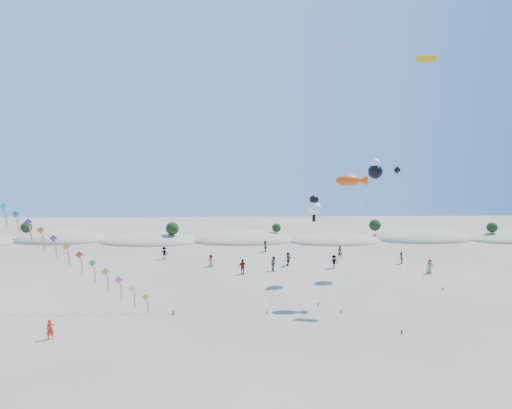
# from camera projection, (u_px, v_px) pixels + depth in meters

# --- Properties ---
(ground) EXTENTS (160.00, 160.00, 0.00)m
(ground) POSITION_uv_depth(u_px,v_px,m) (241.00, 354.00, 30.35)
(ground) COLOR #7C6D56
(ground) RESTS_ON ground
(dune_ridge) EXTENTS (145.30, 11.49, 5.57)m
(dune_ridge) POSITION_uv_depth(u_px,v_px,m) (249.00, 240.00, 75.29)
(dune_ridge) COLOR gray
(dune_ridge) RESTS_ON ground
(kite_train) EXTENTS (30.99, 6.76, 18.58)m
(kite_train) POSITION_uv_depth(u_px,v_px,m) (4.00, 208.00, 40.38)
(kite_train) COLOR #3F2D1E
(kite_train) RESTS_ON ground
(fish_kite) EXTENTS (3.37, 5.01, 12.40)m
(fish_kite) POSITION_uv_depth(u_px,v_px,m) (351.00, 180.00, 42.06)
(fish_kite) COLOR #3F2D1E
(fish_kite) RESTS_ON ground
(cartoon_kite_low) EXTENTS (6.83, 11.99, 9.94)m
(cartoon_kite_low) POSITION_uv_depth(u_px,v_px,m) (314.00, 206.00, 48.83)
(cartoon_kite_low) COLOR #3F2D1E
(cartoon_kite_low) RESTS_ON ground
(cartoon_kite_high) EXTENTS (9.93, 12.99, 14.15)m
(cartoon_kite_high) POSITION_uv_depth(u_px,v_px,m) (375.00, 170.00, 51.70)
(cartoon_kite_high) COLOR #3F2D1E
(cartoon_kite_high) RESTS_ON ground
(parafoil_kite) EXTENTS (7.15, 12.10, 24.51)m
(parafoil_kite) POSITION_uv_depth(u_px,v_px,m) (426.00, 66.00, 43.14)
(parafoil_kite) COLOR #3F2D1E
(parafoil_kite) RESTS_ON ground
(dark_kite) EXTENTS (2.34, 9.99, 13.22)m
(dark_kite) POSITION_uv_depth(u_px,v_px,m) (408.00, 198.00, 51.94)
(dark_kite) COLOR #3F2D1E
(dark_kite) RESTS_ON ground
(flyer_foreground) EXTENTS (0.67, 0.62, 1.54)m
(flyer_foreground) POSITION_uv_depth(u_px,v_px,m) (50.00, 329.00, 32.87)
(flyer_foreground) COLOR red
(flyer_foreground) RESTS_ON ground
(beachgoers) EXTENTS (35.31, 14.80, 1.87)m
(beachgoers) POSITION_uv_depth(u_px,v_px,m) (285.00, 258.00, 57.38)
(beachgoers) COLOR slate
(beachgoers) RESTS_ON ground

